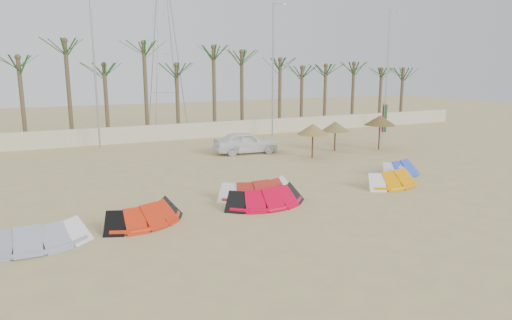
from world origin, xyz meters
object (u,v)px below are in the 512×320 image
kite_grey (29,233)px  parasol_right (380,120)px  kite_orange (389,176)px  kite_red_right (255,187)px  kite_blue (398,166)px  parasol_mid (335,126)px  kite_red_left (144,212)px  car (246,142)px  kite_red_mid (263,195)px  parasol_left (313,129)px

kite_grey → parasol_right: 24.44m
kite_orange → kite_red_right: bearing=172.3°
kite_blue → kite_red_right: bearing=-175.7°
kite_red_right → kite_blue: size_ratio=1.17×
kite_red_right → kite_orange: bearing=-7.7°
kite_blue → parasol_mid: (0.80, 7.34, 1.34)m
kite_grey → kite_red_left: bearing=9.6°
kite_red_left → parasol_right: parasol_right is taller
parasol_right → kite_orange: bearing=-126.7°
kite_grey → car: (13.21, 12.11, 0.33)m
kite_red_mid → parasol_mid: bearing=42.7°
kite_red_left → kite_red_mid: size_ratio=0.99×
kite_red_right → parasol_left: 9.75m
kite_orange → parasol_right: 10.22m
kite_red_mid → kite_orange: bearing=3.0°
kite_red_mid → parasol_mid: parasol_mid is taller
kite_red_right → parasol_right: size_ratio=1.51×
kite_grey → parasol_left: bearing=27.9°
kite_red_left → kite_red_right: (5.44, 1.57, 0.00)m
kite_red_left → parasol_right: size_ratio=1.49×
kite_orange → parasol_mid: 9.50m
kite_red_mid → parasol_mid: size_ratio=1.77×
kite_red_right → kite_blue: (9.12, 0.68, -0.01)m
kite_red_right → parasol_right: bearing=28.5°
parasol_left → kite_red_right: bearing=-137.6°
kite_red_right → car: car is taller
kite_red_right → kite_grey: bearing=-166.6°
kite_red_mid → parasol_left: (7.35, 7.84, 1.48)m
kite_orange → parasol_left: bearing=89.8°
kite_grey → kite_red_left: size_ratio=1.00×
kite_orange → kite_blue: same height
kite_blue → parasol_right: bearing=58.2°
kite_red_left → parasol_mid: size_ratio=1.75×
parasol_right → car: (-9.30, 2.74, -1.37)m
kite_red_mid → kite_orange: size_ratio=0.99×
parasol_mid → car: 6.45m
kite_grey → kite_red_right: size_ratio=0.99×
kite_blue → kite_grey: bearing=-171.1°
kite_orange → parasol_left: parasol_left is taller
kite_red_left → car: size_ratio=0.84×
kite_orange → parasol_mid: size_ratio=1.78×
kite_orange → parasol_right: parasol_right is taller
kite_orange → kite_blue: bearing=38.9°
kite_red_left → kite_red_right: size_ratio=0.99×
parasol_right → car: size_ratio=0.56×
kite_red_right → car: (3.82, 9.87, 0.33)m
kite_red_mid → kite_orange: same height
parasol_left → car: bearing=134.4°
parasol_left → kite_grey: bearing=-152.1°
kite_red_mid → parasol_left: 10.85m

